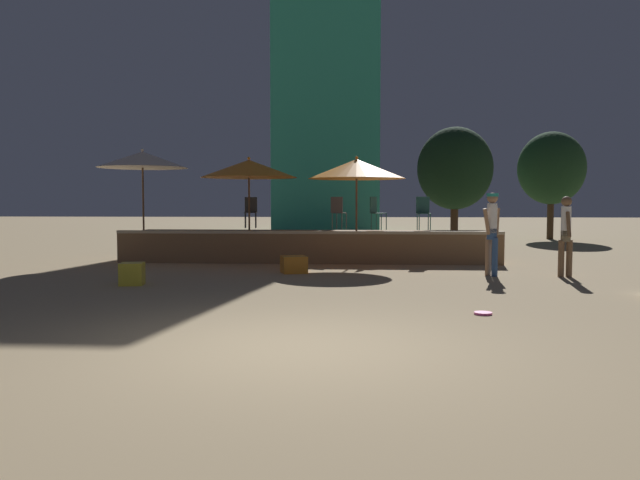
% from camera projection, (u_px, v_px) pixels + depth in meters
% --- Properties ---
extents(ground_plane, '(120.00, 120.00, 0.00)m').
position_uv_depth(ground_plane, '(294.00, 348.00, 6.95)').
color(ground_plane, tan).
extents(wooden_deck, '(10.20, 2.48, 0.87)m').
position_uv_depth(wooden_deck, '(311.00, 246.00, 17.55)').
color(wooden_deck, olive).
rests_on(wooden_deck, ground).
extents(patio_umbrella_0, '(2.53, 2.53, 2.82)m').
position_uv_depth(patio_umbrella_0, '(357.00, 169.00, 16.15)').
color(patio_umbrella_0, brown).
rests_on(patio_umbrella_0, ground).
extents(patio_umbrella_1, '(2.41, 2.41, 3.07)m').
position_uv_depth(patio_umbrella_1, '(143.00, 160.00, 16.81)').
color(patio_umbrella_1, brown).
rests_on(patio_umbrella_1, ground).
extents(patio_umbrella_2, '(2.59, 2.59, 2.84)m').
position_uv_depth(patio_umbrella_2, '(249.00, 169.00, 16.73)').
color(patio_umbrella_2, brown).
rests_on(patio_umbrella_2, ground).
extents(cube_seat_1, '(0.69, 0.69, 0.39)m').
position_uv_depth(cube_seat_1, '(294.00, 264.00, 14.32)').
color(cube_seat_1, orange).
rests_on(cube_seat_1, ground).
extents(cube_seat_2, '(0.51, 0.51, 0.44)m').
position_uv_depth(cube_seat_2, '(132.00, 274.00, 12.25)').
color(cube_seat_2, yellow).
rests_on(cube_seat_2, ground).
extents(person_0, '(0.46, 0.40, 1.83)m').
position_uv_depth(person_0, '(492.00, 228.00, 13.65)').
color(person_0, '#997051').
rests_on(person_0, ground).
extents(person_1, '(0.30, 0.51, 1.75)m').
position_uv_depth(person_1, '(566.00, 233.00, 13.48)').
color(person_1, brown).
rests_on(person_1, ground).
extents(bistro_chair_0, '(0.40, 0.40, 0.90)m').
position_uv_depth(bistro_chair_0, '(251.00, 209.00, 18.18)').
color(bistro_chair_0, '#2D3338').
rests_on(bistro_chair_0, wooden_deck).
extents(bistro_chair_1, '(0.45, 0.45, 0.90)m').
position_uv_depth(bistro_chair_1, '(338.00, 210.00, 17.47)').
color(bistro_chair_1, '#47474C').
rests_on(bistro_chair_1, wooden_deck).
extents(bistro_chair_2, '(0.40, 0.40, 0.90)m').
position_uv_depth(bistro_chair_2, '(423.00, 210.00, 16.78)').
color(bistro_chair_2, '#1E4C47').
rests_on(bistro_chair_2, wooden_deck).
extents(bistro_chair_3, '(0.46, 0.46, 0.90)m').
position_uv_depth(bistro_chair_3, '(376.00, 210.00, 16.91)').
color(bistro_chair_3, '#1E4C47').
rests_on(bistro_chair_3, wooden_deck).
extents(frisbee_disc, '(0.26, 0.26, 0.03)m').
position_uv_depth(frisbee_disc, '(483.00, 313.00, 9.04)').
color(frisbee_disc, '#E54C99').
rests_on(frisbee_disc, ground).
extents(background_tree_0, '(2.87, 2.87, 4.68)m').
position_uv_depth(background_tree_0, '(551.00, 168.00, 27.13)').
color(background_tree_0, '#3D2B1C').
rests_on(background_tree_0, ground).
extents(background_tree_1, '(2.76, 2.76, 4.39)m').
position_uv_depth(background_tree_1, '(455.00, 169.00, 22.99)').
color(background_tree_1, '#3D2B1C').
rests_on(background_tree_1, ground).
extents(distant_building, '(5.15, 4.50, 15.90)m').
position_uv_depth(distant_building, '(328.00, 76.00, 31.22)').
color(distant_building, teal).
rests_on(distant_building, ground).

